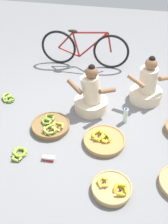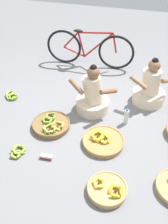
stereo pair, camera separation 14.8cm
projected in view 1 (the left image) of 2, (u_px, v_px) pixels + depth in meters
ground_plane at (87, 121)px, 4.07m from camera, size 10.00×10.00×0.00m
vendor_woman_front at (91, 96)px, 4.13m from camera, size 0.75×0.52×0.81m
vendor_woman_behind at (147, 87)px, 4.33m from camera, size 0.71×0.56×0.80m
bicycle_leaning at (84, 49)px, 5.11m from camera, size 1.70×0.08×0.73m
banana_basket_near_vendor at (51, 126)px, 3.92m from camera, size 0.56×0.56×0.15m
banana_basket_front_left at (112, 188)px, 3.12m from camera, size 0.48×0.48×0.16m
banana_basket_near_bicycle at (104, 140)px, 3.71m from camera, size 0.58×0.58×0.16m
loose_bananas_mid_left at (19, 154)px, 3.54m from camera, size 0.22×0.27×0.10m
loose_bananas_back_center at (8, 98)px, 4.47m from camera, size 0.27×0.25×0.08m
water_bottle at (126, 115)px, 3.98m from camera, size 0.07×0.07×0.27m
packet_carton_stack at (48, 158)px, 3.48m from camera, size 0.17×0.06×0.06m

